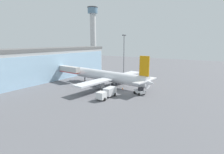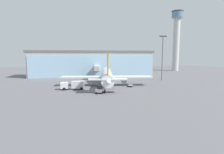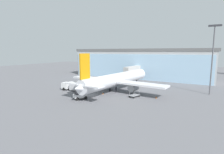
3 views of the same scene
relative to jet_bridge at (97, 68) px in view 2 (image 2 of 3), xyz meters
The scene contains 11 objects.
ground 29.04m from the jet_bridge, 93.31° to the right, with size 240.00×240.00×0.00m, color slate.
terminal_building 10.18m from the jet_bridge, 99.53° to the left, with size 63.16×13.54×13.18m.
jet_bridge is the anchor object (origin of this frame).
control_tower 68.61m from the jet_bridge, 28.76° to the left, with size 7.74×7.74×40.85m.
apron_light_mast 30.26m from the jet_bridge, 23.25° to the right, with size 3.20×0.40×19.06m.
airplane 19.96m from the jet_bridge, 84.42° to the right, with size 32.34×35.18×11.53m.
catering_truck 28.28m from the jet_bridge, 110.07° to the right, with size 7.31×2.52×2.65m.
baggage_cart 26.67m from the jet_bridge, 68.60° to the right, with size 2.38×3.16×1.50m.
pushback_tug 33.24m from the jet_bridge, 93.17° to the right, with size 3.32×3.69×2.30m.
safety_cone_nose 26.12m from the jet_bridge, 88.57° to the right, with size 0.36×0.36×0.55m, color orange.
safety_cone_wingtip 27.81m from the jet_bridge, 56.81° to the right, with size 0.36×0.36×0.55m, color orange.
Camera 2 is at (-5.09, -53.62, 10.75)m, focal length 28.00 mm.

